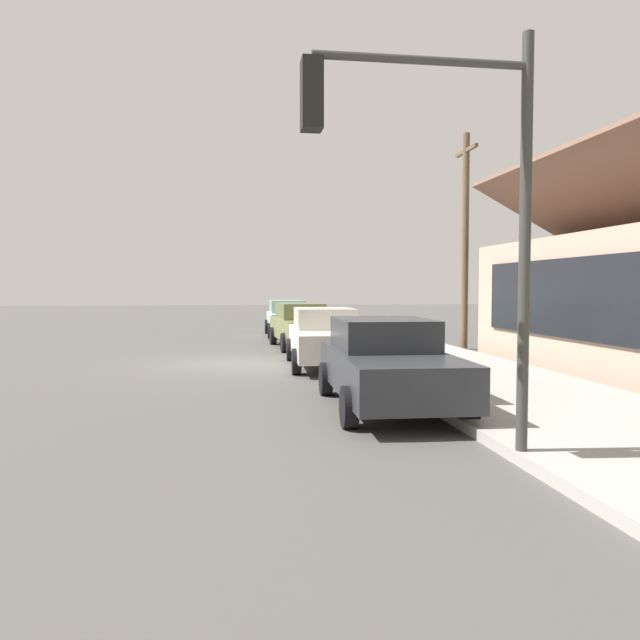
# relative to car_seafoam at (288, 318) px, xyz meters

# --- Properties ---
(ground_plane) EXTENTS (120.00, 120.00, 0.00)m
(ground_plane) POSITION_rel_car_seafoam_xyz_m (10.01, -2.65, -0.81)
(ground_plane) COLOR #4C4947
(sidewalk_curb) EXTENTS (60.00, 4.20, 0.16)m
(sidewalk_curb) POSITION_rel_car_seafoam_xyz_m (10.01, 2.95, -0.73)
(sidewalk_curb) COLOR #A3A099
(sidewalk_curb) RESTS_ON ground
(car_seafoam) EXTENTS (4.61, 1.98, 1.59)m
(car_seafoam) POSITION_rel_car_seafoam_xyz_m (0.00, 0.00, 0.00)
(car_seafoam) COLOR #9ED1BC
(car_seafoam) RESTS_ON ground
(car_olive) EXTENTS (4.96, 2.16, 1.59)m
(car_olive) POSITION_rel_car_seafoam_xyz_m (5.69, -0.01, 0.00)
(car_olive) COLOR olive
(car_olive) RESTS_ON ground
(car_ivory) EXTENTS (4.92, 2.19, 1.59)m
(car_ivory) POSITION_rel_car_seafoam_xyz_m (11.09, 0.02, 0.00)
(car_ivory) COLOR silver
(car_ivory) RESTS_ON ground
(car_charcoal) EXTENTS (4.85, 2.22, 1.59)m
(car_charcoal) POSITION_rel_car_seafoam_xyz_m (17.04, 0.21, 0.00)
(car_charcoal) COLOR #2D3035
(car_charcoal) RESTS_ON ground
(traffic_light_main) EXTENTS (0.37, 2.79, 5.20)m
(traffic_light_main) POSITION_rel_car_seafoam_xyz_m (20.75, -0.11, 2.68)
(traffic_light_main) COLOR #383833
(traffic_light_main) RESTS_ON ground
(utility_pole_wooden) EXTENTS (1.80, 0.24, 7.50)m
(utility_pole_wooden) POSITION_rel_car_seafoam_xyz_m (7.18, 5.55, 3.11)
(utility_pole_wooden) COLOR brown
(utility_pole_wooden) RESTS_ON ground
(fire_hydrant_red) EXTENTS (0.22, 0.22, 0.71)m
(fire_hydrant_red) POSITION_rel_car_seafoam_xyz_m (3.02, 1.55, -0.32)
(fire_hydrant_red) COLOR red
(fire_hydrant_red) RESTS_ON sidewalk_curb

